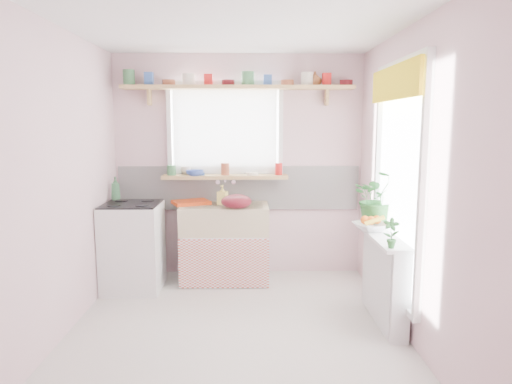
{
  "coord_description": "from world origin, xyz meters",
  "views": [
    {
      "loc": [
        0.12,
        -3.6,
        1.72
      ],
      "look_at": [
        0.18,
        0.55,
        1.1
      ],
      "focal_mm": 32.0,
      "sensor_mm": 36.0,
      "label": 1
    }
  ],
  "objects": [
    {
      "name": "dish_tray",
      "position": [
        -0.53,
        1.37,
        0.87
      ],
      "size": [
        0.47,
        0.42,
        0.04
      ],
      "primitive_type": "cube",
      "rotation": [
        0.0,
        0.0,
        0.41
      ],
      "color": "#E74614",
      "rests_on": "sink_unit"
    },
    {
      "name": "soap_bottle_sink",
      "position": [
        -0.17,
        1.33,
        0.96
      ],
      "size": [
        0.12,
        0.13,
        0.21
      ],
      "primitive_type": "imported",
      "rotation": [
        0.0,
        0.0,
        -0.35
      ],
      "color": "#F9EA6E",
      "rests_on": "sink_unit"
    },
    {
      "name": "radiator_ledge",
      "position": [
        1.3,
        0.2,
        0.4
      ],
      "size": [
        0.22,
        0.95,
        0.78
      ],
      "color": "white",
      "rests_on": "ground"
    },
    {
      "name": "windowsill",
      "position": [
        -0.15,
        1.48,
        1.14
      ],
      "size": [
        1.4,
        0.22,
        0.04
      ],
      "primitive_type": "cube",
      "color": "tan",
      "rests_on": "room"
    },
    {
      "name": "cooker",
      "position": [
        -1.1,
        1.05,
        0.46
      ],
      "size": [
        0.58,
        0.58,
        0.93
      ],
      "color": "white",
      "rests_on": "ground"
    },
    {
      "name": "fruit",
      "position": [
        1.22,
        0.39,
        0.87
      ],
      "size": [
        0.2,
        0.14,
        0.1
      ],
      "color": "orange",
      "rests_on": "fruit_bowl"
    },
    {
      "name": "jade_plant",
      "position": [
        1.33,
        0.6,
        1.04
      ],
      "size": [
        0.5,
        0.44,
        0.53
      ],
      "primitive_type": "imported",
      "rotation": [
        0.0,
        0.0,
        -0.06
      ],
      "color": "#2B6C2E",
      "rests_on": "radiator_ledge"
    },
    {
      "name": "sink_unit",
      "position": [
        -0.15,
        1.29,
        0.43
      ],
      "size": [
        0.95,
        0.65,
        1.11
      ],
      "color": "white",
      "rests_on": "ground"
    },
    {
      "name": "herb_pot",
      "position": [
        1.21,
        -0.2,
        0.89
      ],
      "size": [
        0.14,
        0.12,
        0.24
      ],
      "primitive_type": "imported",
      "rotation": [
        0.0,
        0.0,
        -0.3
      ],
      "color": "#2B6C2C",
      "rests_on": "radiator_ledge"
    },
    {
      "name": "pine_shelf",
      "position": [
        0.0,
        1.47,
        2.12
      ],
      "size": [
        2.52,
        0.24,
        0.04
      ],
      "primitive_type": "cube",
      "color": "tan",
      "rests_on": "room"
    },
    {
      "name": "cooker_bottle",
      "position": [
        -1.32,
        1.27,
        1.04
      ],
      "size": [
        0.11,
        0.11,
        0.25
      ],
      "primitive_type": "imported",
      "rotation": [
        0.0,
        0.0,
        0.18
      ],
      "color": "#387045",
      "rests_on": "cooker"
    },
    {
      "name": "room",
      "position": [
        0.66,
        0.86,
        1.37
      ],
      "size": [
        3.2,
        3.2,
        3.2
      ],
      "color": "silver",
      "rests_on": "ground"
    },
    {
      "name": "sill_crockery",
      "position": [
        -0.15,
        1.48,
        1.22
      ],
      "size": [
        1.35,
        0.11,
        0.12
      ],
      "color": "#3F7F4C",
      "rests_on": "windowsill"
    },
    {
      "name": "colander",
      "position": [
        -0.02,
        1.1,
        0.92
      ],
      "size": [
        0.36,
        0.36,
        0.15
      ],
      "primitive_type": "ellipsoid",
      "rotation": [
        0.0,
        0.0,
        -0.12
      ],
      "color": "maroon",
      "rests_on": "sink_unit"
    },
    {
      "name": "shelf_crockery",
      "position": [
        -0.04,
        1.47,
        2.19
      ],
      "size": [
        2.47,
        0.11,
        0.12
      ],
      "color": "#3F7F4C",
      "rests_on": "pine_shelf"
    },
    {
      "name": "sill_bowl",
      "position": [
        -0.48,
        1.42,
        1.19
      ],
      "size": [
        0.23,
        0.23,
        0.06
      ],
      "primitive_type": "imported",
      "rotation": [
        0.0,
        0.0,
        0.23
      ],
      "color": "#3856B6",
      "rests_on": "windowsill"
    },
    {
      "name": "shelf_vase",
      "position": [
        0.85,
        1.53,
        2.22
      ],
      "size": [
        0.2,
        0.2,
        0.16
      ],
      "primitive_type": "imported",
      "rotation": [
        0.0,
        0.0,
        0.41
      ],
      "color": "#A46132",
      "rests_on": "pine_shelf"
    },
    {
      "name": "fruit_bowl",
      "position": [
        1.21,
        0.38,
        0.81
      ],
      "size": [
        0.37,
        0.37,
        0.07
      ],
      "primitive_type": "imported",
      "rotation": [
        0.0,
        0.0,
        0.31
      ],
      "color": "silver",
      "rests_on": "radiator_ledge"
    },
    {
      "name": "sill_cup",
      "position": [
        -0.6,
        1.54,
        1.21
      ],
      "size": [
        0.15,
        0.15,
        0.09
      ],
      "primitive_type": "imported",
      "rotation": [
        0.0,
        0.0,
        -0.37
      ],
      "color": "beige",
      "rests_on": "windowsill"
    }
  ]
}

